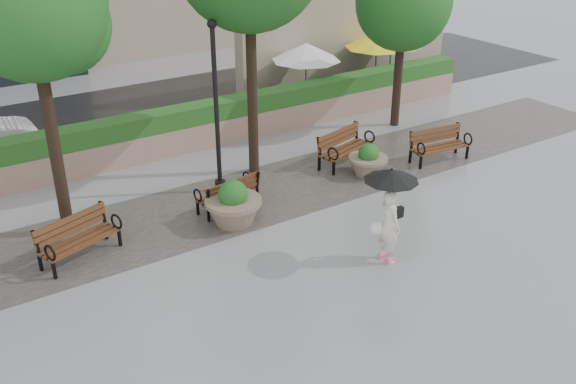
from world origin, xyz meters
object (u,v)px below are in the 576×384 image
planter_left (233,207)px  pedestrian (390,206)px  bench_1 (81,247)px  bench_4 (439,152)px  bench_2 (228,199)px  lamppost (217,120)px  bench_3 (345,154)px  planter_right (368,163)px

planter_left → pedestrian: pedestrian is taller
bench_1 → bench_4: (10.49, -0.39, 0.00)m
bench_2 → pedestrian: bearing=104.9°
lamppost → bench_1: bearing=-162.1°
bench_1 → lamppost: bearing=-1.1°
bench_3 → bench_4: 2.79m
planter_right → lamppost: bearing=161.3°
planter_left → bench_4: bearing=0.6°
planter_right → planter_left: bearing=-174.2°
planter_left → bench_2: bearing=70.9°
bench_1 → bench_3: bearing=-12.2°
bench_1 → pedestrian: bearing=-52.6°
bench_3 → planter_left: planter_left is taller
bench_1 → planter_left: (3.56, -0.47, 0.16)m
planter_left → pedestrian: bearing=-58.0°
bench_4 → pedestrian: bearing=-139.4°
bench_4 → pedestrian: pedestrian is taller
bench_1 → bench_2: 3.84m
lamppost → pedestrian: size_ratio=2.12×
bench_1 → pedestrian: pedestrian is taller
bench_2 → bench_4: bearing=165.3°
planter_left → lamppost: 2.46m
bench_4 → pedestrian: (-4.92, -3.30, 1.02)m
bench_3 → planter_left: 4.71m
bench_3 → lamppost: bearing=159.1°
bench_3 → planter_right: bearing=-102.0°
bench_2 → bench_1: bearing=-4.2°
bench_4 → planter_left: size_ratio=1.36×
lamppost → planter_right: bearing=-18.7°
bench_1 → planter_right: size_ratio=1.73×
planter_left → planter_right: size_ratio=1.24×
pedestrian → bench_2: bearing=26.0°
pedestrian → bench_4: bearing=-53.7°
bench_2 → planter_right: 4.29m
bench_4 → lamppost: size_ratio=0.41×
bench_1 → bench_2: (3.82, 0.31, -0.03)m
bench_3 → pedestrian: (-2.47, -4.66, 1.01)m
lamppost → pedestrian: lamppost is taller
bench_4 → bench_2: bearing=-179.3°
bench_3 → bench_2: bearing=173.5°
bench_2 → bench_4: bench_4 is taller
bench_3 → pedestrian: bearing=-133.4°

